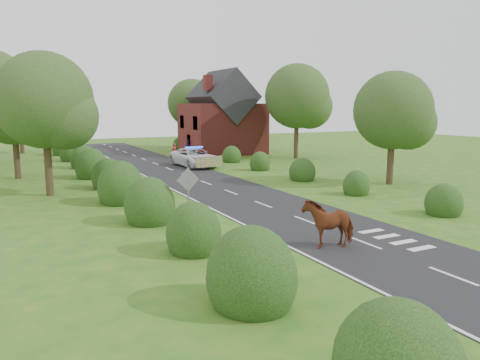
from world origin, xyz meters
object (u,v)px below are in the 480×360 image
road_sign (188,187)px  cow (329,226)px  police_van (194,157)px  pedestrian_purple (188,148)px  pedestrian_red (174,151)px

road_sign → cow: (3.54, -5.58, -0.89)m
police_van → pedestrian_purple: police_van is taller
pedestrian_red → pedestrian_purple: size_ratio=0.95×
road_sign → pedestrian_red: bearing=72.6°
cow → road_sign: bearing=-139.4°
road_sign → police_van: size_ratio=0.42×
road_sign → cow: 6.67m
cow → police_van: police_van is taller
road_sign → pedestrian_purple: bearing=69.7°
road_sign → police_van: road_sign is taller
road_sign → cow: size_ratio=1.18×
pedestrian_purple → police_van: bearing=100.8°
pedestrian_red → pedestrian_purple: 3.84m
road_sign → cow: road_sign is taller
road_sign → pedestrian_red: road_sign is taller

